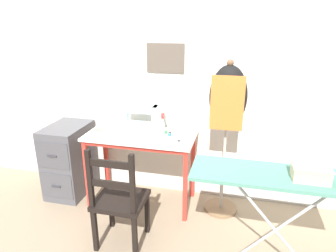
% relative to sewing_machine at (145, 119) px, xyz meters
% --- Properties ---
extents(ground_plane, '(14.00, 14.00, 0.00)m').
position_rel_sewing_machine_xyz_m(ground_plane, '(-0.02, -0.36, -0.87)').
color(ground_plane, gray).
extents(wall_back, '(10.00, 0.07, 2.55)m').
position_rel_sewing_machine_xyz_m(wall_back, '(-0.02, 0.21, 0.41)').
color(wall_back, silver).
rests_on(wall_back, ground_plane).
extents(sewing_table, '(1.06, 0.51, 0.74)m').
position_rel_sewing_machine_xyz_m(sewing_table, '(-0.02, -0.12, -0.23)').
color(sewing_table, silver).
rests_on(sewing_table, ground_plane).
extents(sewing_machine, '(0.41, 0.15, 0.29)m').
position_rel_sewing_machine_xyz_m(sewing_machine, '(0.00, 0.00, 0.00)').
color(sewing_machine, silver).
rests_on(sewing_machine, sewing_table).
extents(fabric_bowl, '(0.16, 0.16, 0.04)m').
position_rel_sewing_machine_xyz_m(fabric_bowl, '(-0.41, -0.19, -0.10)').
color(fabric_bowl, silver).
rests_on(fabric_bowl, sewing_table).
extents(scissors, '(0.13, 0.08, 0.01)m').
position_rel_sewing_machine_xyz_m(scissors, '(0.41, -0.19, -0.12)').
color(scissors, silver).
rests_on(scissors, sewing_table).
extents(thread_spool_near_machine, '(0.04, 0.04, 0.04)m').
position_rel_sewing_machine_xyz_m(thread_spool_near_machine, '(0.22, -0.03, -0.10)').
color(thread_spool_near_machine, green).
rests_on(thread_spool_near_machine, sewing_table).
extents(thread_spool_mid_table, '(0.04, 0.04, 0.04)m').
position_rel_sewing_machine_xyz_m(thread_spool_mid_table, '(0.27, -0.08, -0.11)').
color(thread_spool_mid_table, '#2875C1').
rests_on(thread_spool_mid_table, sewing_table).
extents(wooden_chair, '(0.40, 0.38, 0.90)m').
position_rel_sewing_machine_xyz_m(wooden_chair, '(0.01, -0.76, -0.45)').
color(wooden_chair, black).
rests_on(wooden_chair, ground_plane).
extents(filing_cabinet, '(0.38, 0.56, 0.76)m').
position_rel_sewing_machine_xyz_m(filing_cabinet, '(-0.83, -0.11, -0.49)').
color(filing_cabinet, '#4C4C51').
rests_on(filing_cabinet, ground_plane).
extents(dress_form, '(0.33, 0.32, 1.48)m').
position_rel_sewing_machine_xyz_m(dress_form, '(0.79, -0.07, 0.21)').
color(dress_form, '#846647').
rests_on(dress_form, ground_plane).
extents(ironing_board, '(1.19, 0.36, 0.85)m').
position_rel_sewing_machine_xyz_m(ironing_board, '(1.21, -0.83, -0.07)').
color(ironing_board, '#518E7A').
rests_on(ironing_board, ground_plane).
extents(storage_box, '(0.23, 0.15, 0.10)m').
position_rel_sewing_machine_xyz_m(storage_box, '(1.36, -0.86, 0.02)').
color(storage_box, beige).
rests_on(storage_box, ironing_board).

